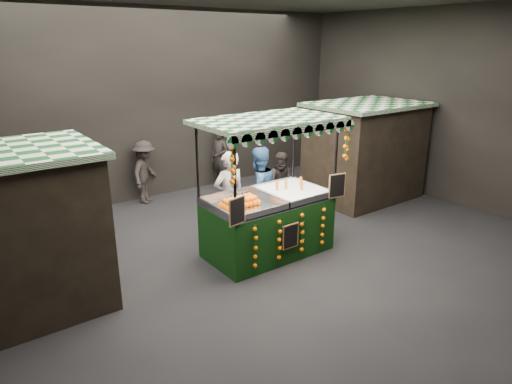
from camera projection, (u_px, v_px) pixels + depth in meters
ground at (270, 259)px, 8.91m from camera, size 12.00×12.00×0.00m
market_hall at (272, 85)px, 7.85m from camera, size 12.10×10.10×5.05m
neighbour_stall_left at (1, 235)px, 6.80m from camera, size 3.00×2.20×2.60m
neighbour_stall_right at (364, 151)px, 12.12m from camera, size 3.00×2.20×2.60m
juice_stall at (270, 214)px, 8.91m from camera, size 2.84×1.67×2.75m
vendor_grey at (229, 197)px, 9.45m from camera, size 0.73×0.49×1.98m
vendor_blue at (258, 190)px, 9.95m from camera, size 0.95×0.74×1.95m
shopper_0 at (30, 235)px, 7.87m from camera, size 0.70×0.53×1.74m
shopper_1 at (283, 184)px, 11.05m from camera, size 0.97×0.93×1.57m
shopper_2 at (85, 204)px, 9.69m from camera, size 0.97×0.67×1.54m
shopper_3 at (145, 172)px, 11.83m from camera, size 1.21×1.20×1.68m
shopper_4 at (75, 195)px, 9.68m from camera, size 1.12×0.96×1.93m
shopper_5 at (332, 158)px, 12.90m from camera, size 1.26×1.80×1.87m
shopper_6 at (220, 158)px, 13.12m from camera, size 0.53×0.71×1.76m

